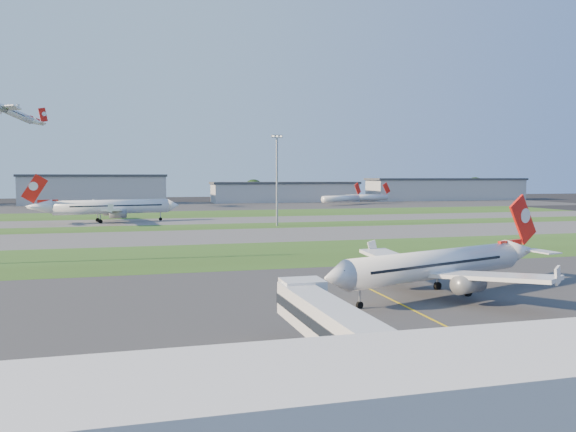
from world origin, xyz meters
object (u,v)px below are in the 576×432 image
object	(u,v)px
airliner_taxiing	(111,207)
mini_jet_near	(341,199)
airliner_parked	(437,265)
jet_bridge	(355,341)
mini_jet_far	(367,197)
light_mast_centre	(277,174)

from	to	relation	value
airliner_taxiing	mini_jet_near	world-z (taller)	airliner_taxiing
airliner_parked	mini_jet_near	size ratio (longest dim) A/B	1.24
jet_bridge	mini_jet_far	xyz separation A→B (m)	(101.71, 241.34, -0.73)
mini_jet_far	airliner_parked	bearing A→B (deg)	-124.58
airliner_parked	mini_jet_near	distance (m)	212.11
airliner_taxiing	mini_jet_far	world-z (taller)	airliner_taxiing
jet_bridge	airliner_taxiing	xyz separation A→B (m)	(-21.58, 148.85, 0.65)
jet_bridge	airliner_taxiing	bearing A→B (deg)	98.25
airliner_parked	mini_jet_near	bearing A→B (deg)	53.89
jet_bridge	airliner_parked	size ratio (longest dim) A/B	0.84
jet_bridge	airliner_taxiing	world-z (taller)	airliner_taxiing
jet_bridge	mini_jet_far	world-z (taller)	mini_jet_far
airliner_parked	airliner_taxiing	bearing A→B (deg)	90.26
jet_bridge	light_mast_centre	xyz separation A→B (m)	(24.81, 123.24, 10.81)
mini_jet_far	light_mast_centre	size ratio (longest dim) A/B	1.09
mini_jet_near	mini_jet_far	distance (m)	21.64
airliner_taxiing	jet_bridge	bearing A→B (deg)	86.78
airliner_parked	light_mast_centre	size ratio (longest dim) A/B	1.24
airliner_taxiing	light_mast_centre	bearing A→B (deg)	139.63
airliner_taxiing	light_mast_centre	size ratio (longest dim) A/B	1.63
mini_jet_far	jet_bridge	bearing A→B (deg)	-126.78
mini_jet_far	light_mast_centre	world-z (taller)	light_mast_centre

